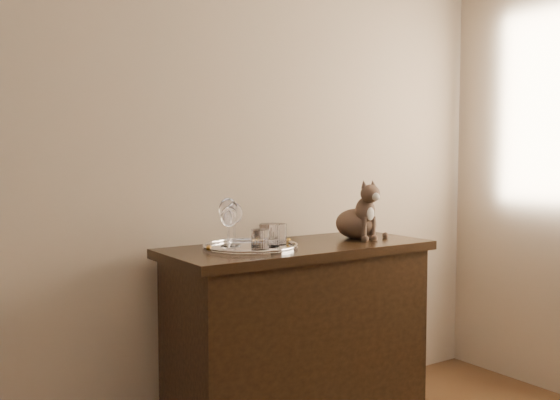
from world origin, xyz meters
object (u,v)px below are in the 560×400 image
(tumbler_c, at_px, (277,234))
(cat, at_px, (356,209))
(tray, at_px, (250,247))
(wine_glass_b, at_px, (234,224))
(tumbler_a, at_px, (269,235))
(wine_glass_a, at_px, (228,222))
(tumbler_b, at_px, (260,240))
(wine_glass_c, at_px, (229,228))
(sideboard, at_px, (298,340))

(tumbler_c, xyz_separation_m, cat, (0.46, 0.02, 0.09))
(tray, bearing_deg, wine_glass_b, 125.01)
(cat, bearing_deg, tumbler_a, -169.89)
(wine_glass_a, bearing_deg, tumbler_a, -41.35)
(wine_glass_b, height_order, tumbler_c, wine_glass_b)
(wine_glass_a, relative_size, tumbler_c, 2.28)
(wine_glass_a, height_order, cat, cat)
(wine_glass_b, relative_size, cat, 0.65)
(wine_glass_b, xyz_separation_m, tumbler_b, (0.03, -0.16, -0.05))
(wine_glass_c, relative_size, tumbler_c, 1.97)
(cat, bearing_deg, wine_glass_a, 178.75)
(wine_glass_c, distance_m, tumbler_b, 0.13)
(sideboard, bearing_deg, wine_glass_a, 164.16)
(cat, bearing_deg, wine_glass_b, 178.71)
(wine_glass_a, height_order, tumbler_c, wine_glass_a)
(wine_glass_c, distance_m, tumbler_c, 0.25)
(wine_glass_c, bearing_deg, tray, 15.50)
(sideboard, height_order, tray, tray)
(sideboard, height_order, tumbler_b, tumbler_b)
(sideboard, relative_size, tumbler_a, 12.40)
(tray, height_order, wine_glass_a, wine_glass_a)
(tumbler_b, distance_m, cat, 0.61)
(tumbler_a, height_order, tumbler_b, tumbler_a)
(wine_glass_a, distance_m, wine_glass_c, 0.11)
(wine_glass_a, xyz_separation_m, wine_glass_c, (-0.05, -0.10, -0.01))
(tumbler_a, bearing_deg, sideboard, 9.99)
(tumbler_a, bearing_deg, cat, 5.85)
(tumbler_a, xyz_separation_m, tumbler_c, (0.06, 0.04, -0.00))
(tumbler_b, bearing_deg, wine_glass_a, 108.83)
(tray, relative_size, wine_glass_a, 1.95)
(wine_glass_a, relative_size, cat, 0.73)
(sideboard, height_order, cat, cat)
(wine_glass_a, xyz_separation_m, cat, (0.65, -0.06, 0.03))
(tray, relative_size, cat, 1.44)
(tray, bearing_deg, tumbler_c, -7.57)
(wine_glass_c, relative_size, cat, 0.64)
(wine_glass_b, distance_m, tumbler_a, 0.16)
(wine_glass_b, height_order, tumbler_b, wine_glass_b)
(sideboard, height_order, wine_glass_a, wine_glass_a)
(sideboard, distance_m, cat, 0.66)
(sideboard, xyz_separation_m, tumbler_b, (-0.25, -0.08, 0.47))
(tumbler_b, bearing_deg, wine_glass_c, 147.10)
(sideboard, bearing_deg, wine_glass_c, -178.36)
(sideboard, bearing_deg, tumbler_b, -162.44)
(tumbler_b, distance_m, tumbler_c, 0.16)
(tray, xyz_separation_m, tumbler_c, (0.12, -0.02, 0.05))
(tumbler_a, xyz_separation_m, cat, (0.52, 0.05, 0.08))
(wine_glass_b, xyz_separation_m, tumbler_a, (0.10, -0.11, -0.04))
(wine_glass_c, bearing_deg, tumbler_a, -6.31)
(wine_glass_b, bearing_deg, tumbler_c, -24.70)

